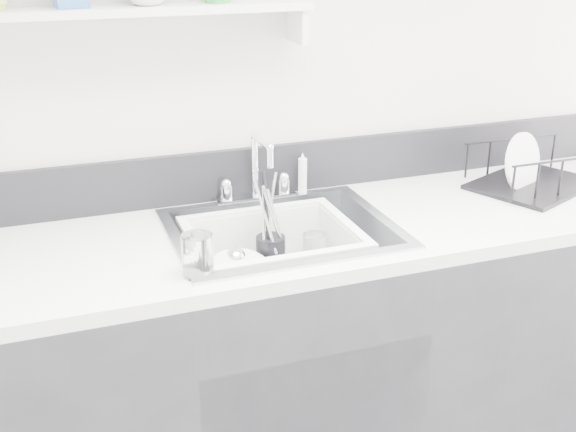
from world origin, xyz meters
name	(u,v)px	position (x,y,z in m)	size (l,w,h in m)	color
counter_run	(283,365)	(0.00, 1.19, 0.46)	(3.20, 0.62, 0.92)	#27272B
backsplash	(251,172)	(0.00, 1.49, 1.00)	(3.20, 0.02, 0.16)	black
sink	(282,258)	(0.00, 1.19, 0.83)	(0.64, 0.52, 0.20)	silver
faucet	(256,183)	(0.00, 1.44, 0.98)	(0.26, 0.18, 0.23)	silver
side_sprayer	(303,173)	(0.16, 1.44, 0.99)	(0.03, 0.03, 0.14)	white
wall_shelf	(131,13)	(-0.35, 1.42, 1.51)	(1.00, 0.16, 0.12)	silver
wash_tub	(273,258)	(-0.04, 1.16, 0.84)	(0.48, 0.39, 0.19)	white
plate_stack	(243,280)	(-0.13, 1.16, 0.79)	(0.23, 0.22, 0.09)	white
utensil_cup	(271,251)	(-0.02, 1.24, 0.83)	(0.09, 0.09, 0.29)	black
ladle	(259,267)	(-0.07, 1.20, 0.81)	(0.28, 0.10, 0.08)	silver
tumbler_in_tub	(314,250)	(0.12, 1.23, 0.82)	(0.07, 0.07, 0.10)	white
tumbler_counter	(198,255)	(-0.29, 0.98, 0.97)	(0.08, 0.08, 0.11)	white
dish_rack	(535,166)	(0.91, 1.25, 0.99)	(0.40, 0.30, 0.14)	black
bowl_small	(312,277)	(0.07, 1.13, 0.78)	(0.11, 0.11, 0.04)	white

